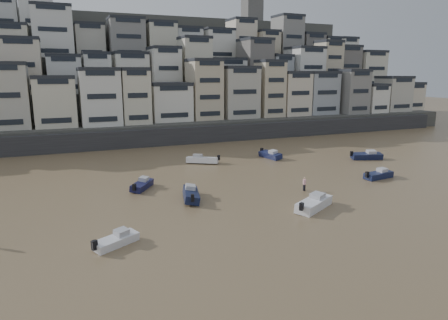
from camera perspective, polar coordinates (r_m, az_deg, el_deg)
name	(u,v)px	position (r m, az deg, el deg)	size (l,w,h in m)	color
harbor_wall	(174,136)	(83.33, -7.17, 3.44)	(140.00, 3.00, 3.50)	#38383A
hillside	(152,78)	(122.17, -10.27, 11.45)	(141.04, 66.00, 50.00)	#4C4C47
boat_c	(191,193)	(46.89, -4.74, -4.76)	(5.62, 1.84, 1.53)	#131B3C
boat_d	(379,173)	(60.13, 21.22, -1.80)	(5.12, 1.68, 1.40)	#141C3F
boat_a	(314,201)	(44.69, 12.73, -5.80)	(6.20, 2.03, 1.69)	white
boat_i	(270,154)	(69.76, 6.63, 0.85)	(5.29, 1.73, 1.44)	#151B43
boat_f	(142,184)	(52.09, -11.64, -3.34)	(4.91, 1.61, 1.34)	#141641
boat_j	(116,239)	(36.01, -15.18, -10.86)	(4.47, 1.46, 1.22)	white
boat_g	(367,155)	(72.63, 19.71, 0.70)	(5.70, 1.86, 1.55)	#131A3B
boat_h	(202,159)	(65.46, -3.10, 0.20)	(5.67, 1.86, 1.55)	white
person_pink	(304,184)	(51.15, 11.41, -3.39)	(0.44, 0.44, 1.74)	#E9A5AE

